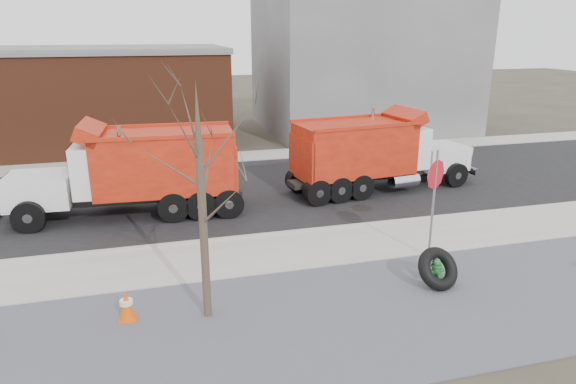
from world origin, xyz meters
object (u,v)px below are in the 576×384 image
object	(u,v)px
dump_truck_red_b	(137,168)
stop_sign	(435,187)
truck_tire	(438,269)
fire_hydrant	(436,273)
dump_truck_red_a	(375,151)

from	to	relation	value
dump_truck_red_b	stop_sign	bearing A→B (deg)	146.72
stop_sign	dump_truck_red_b	distance (m)	9.71
truck_tire	stop_sign	xyz separation A→B (m)	(0.68, 1.57, 1.60)
fire_hydrant	stop_sign	world-z (taller)	stop_sign
truck_tire	dump_truck_red_b	xyz separation A→B (m)	(-7.14, 7.32, 1.18)
fire_hydrant	stop_sign	bearing A→B (deg)	62.24
fire_hydrant	dump_truck_red_b	size ratio (longest dim) A/B	0.09
stop_sign	dump_truck_red_b	size ratio (longest dim) A/B	0.40
stop_sign	dump_truck_red_a	world-z (taller)	dump_truck_red_a
fire_hydrant	stop_sign	size ratio (longest dim) A/B	0.24
truck_tire	dump_truck_red_a	size ratio (longest dim) A/B	0.16
truck_tire	dump_truck_red_a	distance (m)	8.17
truck_tire	stop_sign	bearing A→B (deg)	66.62
dump_truck_red_a	truck_tire	bearing A→B (deg)	-110.21
fire_hydrant	dump_truck_red_a	world-z (taller)	dump_truck_red_a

